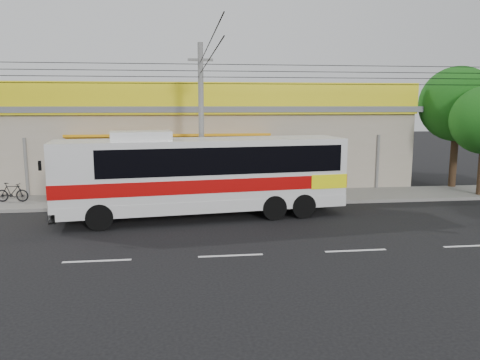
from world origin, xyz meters
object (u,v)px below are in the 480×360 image
object	(u,v)px
motorbike_dark	(12,192)
tree_near	(460,107)
motorbike_red	(68,190)
coach_bus	(207,171)
utility_pole	(201,73)

from	to	relation	value
motorbike_dark	tree_near	world-z (taller)	tree_near
tree_near	motorbike_red	bearing A→B (deg)	-176.87
coach_bus	utility_pole	size ratio (longest dim) A/B	0.35
coach_bus	utility_pole	world-z (taller)	utility_pole
motorbike_red	tree_near	world-z (taller)	tree_near
motorbike_red	motorbike_dark	size ratio (longest dim) A/B	1.17
motorbike_dark	motorbike_red	bearing A→B (deg)	-80.21
motorbike_red	utility_pole	bearing A→B (deg)	-126.22
motorbike_red	motorbike_dark	distance (m)	2.47
coach_bus	utility_pole	xyz separation A→B (m)	(-0.15, 1.61, 4.02)
coach_bus	motorbike_red	distance (m)	7.44
utility_pole	tree_near	distance (m)	14.39
motorbike_dark	tree_near	size ratio (longest dim) A/B	0.23
coach_bus	motorbike_red	world-z (taller)	coach_bus
motorbike_red	utility_pole	world-z (taller)	utility_pole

